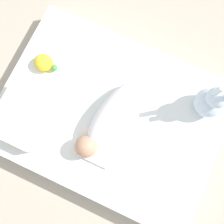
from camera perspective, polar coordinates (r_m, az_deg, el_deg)
The scene contains 7 objects.
ground_plane at distance 1.80m, azimuth -0.28°, elevation -1.31°, with size 12.00×12.00×0.00m, color #B2A893.
bed_mattress at distance 1.73m, azimuth -0.29°, elevation -0.88°, with size 1.40×1.04×0.16m.
burp_cloth at distance 1.62m, azimuth -3.72°, elevation -7.46°, with size 0.25×0.19×0.02m.
swaddled_baby at distance 1.57m, azimuth -0.71°, elevation -1.05°, with size 0.25×0.57×0.16m.
pillow at distance 1.69m, azimuth -19.05°, elevation -0.88°, with size 0.28×0.35×0.11m.
bunny_plush at distance 1.64m, azimuth 20.77°, elevation 2.16°, with size 0.18×0.18×0.37m.
turtle_plush at distance 1.76m, azimuth -14.57°, elevation 10.33°, with size 0.16×0.11×0.08m.
Camera 1 is at (0.13, -0.27, 1.78)m, focal length 42.00 mm.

